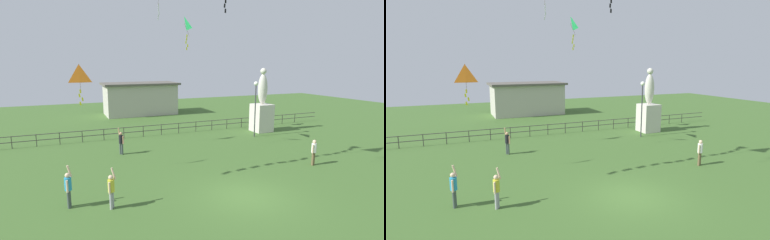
% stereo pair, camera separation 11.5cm
% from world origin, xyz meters
% --- Properties ---
extents(ground_plane, '(80.00, 80.00, 0.00)m').
position_xyz_m(ground_plane, '(0.00, 0.00, 0.00)').
color(ground_plane, '#3D6028').
extents(statue_monument, '(1.64, 1.64, 5.83)m').
position_xyz_m(statue_monument, '(9.28, 11.76, 1.92)').
color(statue_monument, beige).
rests_on(statue_monument, ground_plane).
extents(lamppost, '(0.36, 0.36, 4.76)m').
position_xyz_m(lamppost, '(7.42, 10.16, 3.43)').
color(lamppost, '#38383D').
rests_on(lamppost, ground_plane).
extents(person_0, '(0.45, 0.30, 1.61)m').
position_xyz_m(person_0, '(6.41, 2.33, 0.93)').
color(person_0, brown).
rests_on(person_0, ground_plane).
extents(person_1, '(0.35, 0.49, 1.87)m').
position_xyz_m(person_1, '(-7.74, 2.10, 0.94)').
color(person_1, '#3F4C47').
rests_on(person_1, ground_plane).
extents(person_2, '(0.35, 0.46, 1.86)m').
position_xyz_m(person_2, '(-4.13, 9.35, 0.93)').
color(person_2, '#3F4C47').
rests_on(person_2, ground_plane).
extents(person_3, '(0.39, 0.43, 1.80)m').
position_xyz_m(person_3, '(-6.04, 1.27, 0.90)').
color(person_3, '#99999E').
rests_on(person_3, ground_plane).
extents(kite_3, '(0.89, 0.44, 2.21)m').
position_xyz_m(kite_3, '(-6.76, 6.25, 5.62)').
color(kite_3, orange).
extents(kite_5, '(0.65, 1.24, 2.27)m').
position_xyz_m(kite_5, '(0.57, 9.21, 8.93)').
color(kite_5, '#1EB759').
extents(waterfront_railing, '(36.05, 0.06, 0.95)m').
position_xyz_m(waterfront_railing, '(-0.40, 14.00, 0.63)').
color(waterfront_railing, '#4C4742').
rests_on(waterfront_railing, ground_plane).
extents(pavilion_building, '(9.02, 4.98, 3.90)m').
position_xyz_m(pavilion_building, '(1.34, 26.00, 1.98)').
color(pavilion_building, '#B7B2A3').
rests_on(pavilion_building, ground_plane).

